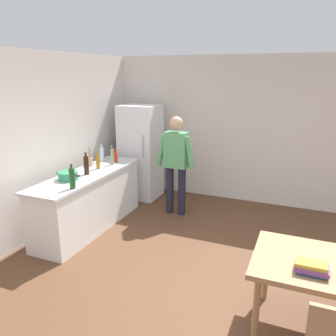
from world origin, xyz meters
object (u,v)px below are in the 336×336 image
at_px(utensil_jar, 89,161).
at_px(bottle_vinegar_tall, 112,157).
at_px(bottle_oil_amber, 98,162).
at_px(book_stack, 312,267).
at_px(cooking_pot, 68,176).
at_px(refrigerator, 141,152).
at_px(bottle_sauce_red, 116,157).
at_px(person, 176,159).
at_px(dining_table, 333,273).
at_px(bottle_wine_green, 72,178).
at_px(bottle_water_clear, 102,154).
at_px(bottle_wine_dark, 86,165).

height_order(utensil_jar, bottle_vinegar_tall, same).
relative_size(bottle_oil_amber, book_stack, 1.03).
bearing_deg(cooking_pot, book_stack, -15.74).
distance_m(refrigerator, bottle_sauce_red, 0.86).
xyz_separation_m(person, bottle_sauce_red, (-0.99, -0.30, 0.02)).
height_order(dining_table, bottle_wine_green, bottle_wine_green).
bearing_deg(bottle_oil_amber, refrigerator, 85.99).
relative_size(dining_table, bottle_oil_amber, 5.00).
xyz_separation_m(person, utensil_jar, (-1.26, -0.68, 0.00)).
relative_size(dining_table, bottle_water_clear, 4.67).
distance_m(bottle_oil_amber, bottle_wine_green, 0.98).
bearing_deg(bottle_sauce_red, book_stack, -32.96).
xyz_separation_m(refrigerator, utensil_jar, (-0.31, -1.24, 0.08)).
xyz_separation_m(bottle_vinegar_tall, bottle_wine_green, (0.16, -1.25, 0.01)).
relative_size(person, bottle_wine_green, 5.00).
height_order(bottle_sauce_red, bottle_wine_dark, bottle_wine_dark).
height_order(person, bottle_vinegar_tall, person).
xyz_separation_m(bottle_vinegar_tall, book_stack, (3.12, -1.88, -0.24)).
bearing_deg(refrigerator, dining_table, -39.29).
bearing_deg(refrigerator, utensil_jar, -104.16).
distance_m(cooking_pot, bottle_wine_dark, 0.35).
height_order(bottle_water_clear, bottle_wine_dark, bottle_wine_dark).
bearing_deg(refrigerator, bottle_wine_dark, -92.43).
bearing_deg(bottle_vinegar_tall, bottle_sauce_red, 101.12).
xyz_separation_m(dining_table, bottle_wine_dark, (-3.37, 1.05, 0.37)).
xyz_separation_m(cooking_pot, bottle_sauce_red, (0.11, 1.12, 0.04)).
distance_m(cooking_pot, book_stack, 3.39).
relative_size(bottle_water_clear, bottle_wine_green, 0.88).
distance_m(person, bottle_oil_amber, 1.29).
relative_size(refrigerator, book_stack, 6.61).
distance_m(dining_table, bottle_vinegar_tall, 3.73).
relative_size(refrigerator, person, 1.06).
bearing_deg(bottle_oil_amber, utensil_jar, 161.21).
relative_size(dining_table, bottle_wine_dark, 4.12).
height_order(utensil_jar, bottle_wine_dark, bottle_wine_dark).
relative_size(cooking_pot, bottle_water_clear, 1.33).
bearing_deg(bottle_sauce_red, bottle_wine_green, -82.27).
xyz_separation_m(utensil_jar, bottle_water_clear, (0.03, 0.33, 0.05)).
relative_size(bottle_oil_amber, bottle_water_clear, 0.93).
height_order(refrigerator, bottle_wine_dark, refrigerator).
relative_size(bottle_water_clear, bottle_sauce_red, 1.25).
height_order(cooking_pot, bottle_wine_green, bottle_wine_green).
bearing_deg(bottle_water_clear, bottle_wine_green, -72.26).
distance_m(dining_table, cooking_pot, 3.54).
bearing_deg(book_stack, bottle_wine_dark, 158.58).
bearing_deg(bottle_oil_amber, bottle_wine_green, -75.89).
distance_m(bottle_oil_amber, bottle_vinegar_tall, 0.31).
distance_m(refrigerator, dining_table, 4.27).
xyz_separation_m(dining_table, bottle_sauce_red, (-3.34, 1.85, 0.32)).
relative_size(dining_table, utensil_jar, 4.37).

